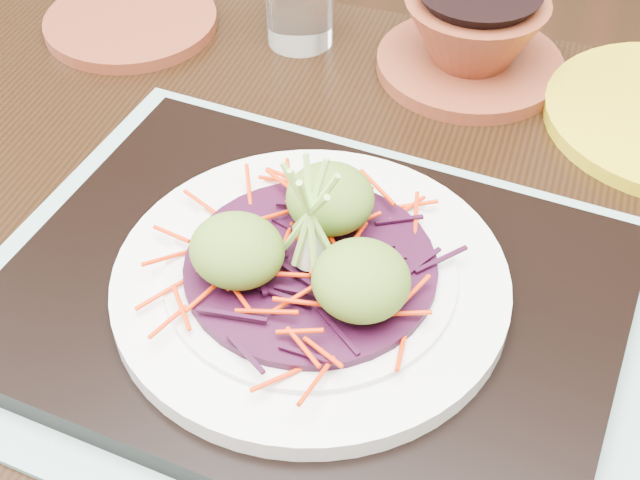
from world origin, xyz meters
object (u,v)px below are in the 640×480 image
(serving_tray, at_px, (311,299))
(terracotta_bowl_set, at_px, (473,40))
(white_plate, at_px, (311,281))
(terracotta_side_plate, at_px, (131,22))
(dining_table, at_px, (371,362))

(serving_tray, relative_size, terracotta_bowl_set, 2.13)
(white_plate, distance_m, terracotta_side_plate, 0.42)
(serving_tray, bearing_deg, white_plate, 5.29)
(terracotta_side_plate, bearing_deg, terracotta_bowl_set, 5.14)
(dining_table, height_order, terracotta_bowl_set, terracotta_bowl_set)
(terracotta_bowl_set, bearing_deg, serving_tray, -97.76)
(dining_table, bearing_deg, serving_tray, -133.04)
(white_plate, height_order, terracotta_bowl_set, terracotta_bowl_set)
(dining_table, xyz_separation_m, terracotta_side_plate, (-0.33, 0.26, 0.10))
(terracotta_side_plate, bearing_deg, dining_table, -38.50)
(dining_table, height_order, terracotta_side_plate, terracotta_side_plate)
(white_plate, relative_size, terracotta_bowl_set, 1.39)
(terracotta_bowl_set, bearing_deg, dining_table, -91.67)
(serving_tray, distance_m, terracotta_bowl_set, 0.33)
(terracotta_side_plate, height_order, terracotta_bowl_set, terracotta_bowl_set)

